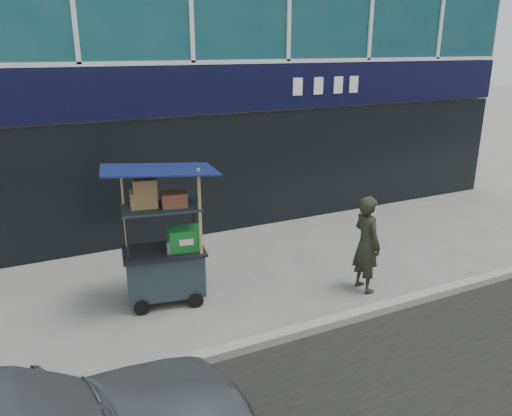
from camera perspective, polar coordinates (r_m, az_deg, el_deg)
ground at (r=7.10m, az=4.56°, el=-13.39°), size 80.00×80.00×0.00m
curb at (r=6.92m, az=5.43°, el=-13.72°), size 80.00×0.18×0.12m
vendor_cart at (r=7.53m, az=-10.34°, el=-5.29°), size 1.74×1.37×2.14m
vendor_man at (r=7.93m, az=12.52°, el=-4.03°), size 0.38×0.57×1.55m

